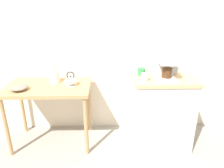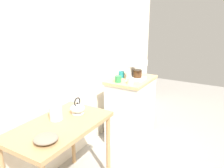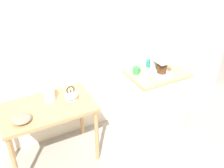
{
  "view_description": "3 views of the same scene",
  "coord_description": "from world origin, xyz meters",
  "px_view_note": "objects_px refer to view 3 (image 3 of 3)",
  "views": [
    {
      "loc": [
        0.02,
        -2.21,
        1.67
      ],
      "look_at": [
        0.08,
        -0.04,
        0.81
      ],
      "focal_mm": 33.85,
      "sensor_mm": 36.0,
      "label": 1
    },
    {
      "loc": [
        -1.97,
        -1.27,
        1.68
      ],
      "look_at": [
        0.15,
        -0.04,
        0.94
      ],
      "focal_mm": 35.78,
      "sensor_mm": 36.0,
      "label": 2
    },
    {
      "loc": [
        -1.0,
        -2.12,
        2.34
      ],
      "look_at": [
        0.05,
        -0.07,
        0.9
      ],
      "focal_mm": 40.47,
      "sensor_mm": 36.0,
      "label": 3
    }
  ],
  "objects_px": {
    "mug_dark_teal": "(149,63)",
    "teakettle": "(71,95)",
    "mug_tall_green": "(136,70)",
    "table_clock": "(161,62)",
    "mug_small_cream": "(145,77)",
    "bowl_stoneware": "(21,119)",
    "glass_carafe_vase": "(49,94)",
    "coffee_maker": "(161,63)"
  },
  "relations": [
    {
      "from": "mug_dark_teal",
      "to": "bowl_stoneware",
      "type": "bearing_deg",
      "value": -173.22
    },
    {
      "from": "teakettle",
      "to": "table_clock",
      "type": "height_order",
      "value": "table_clock"
    },
    {
      "from": "glass_carafe_vase",
      "to": "coffee_maker",
      "type": "height_order",
      "value": "coffee_maker"
    },
    {
      "from": "teakettle",
      "to": "coffee_maker",
      "type": "xyz_separation_m",
      "value": [
        1.04,
        -0.14,
        0.21
      ]
    },
    {
      "from": "teakettle",
      "to": "mug_small_cream",
      "type": "xyz_separation_m",
      "value": [
        0.81,
        -0.18,
        0.11
      ]
    },
    {
      "from": "glass_carafe_vase",
      "to": "table_clock",
      "type": "height_order",
      "value": "table_clock"
    },
    {
      "from": "glass_carafe_vase",
      "to": "mug_small_cream",
      "type": "height_order",
      "value": "glass_carafe_vase"
    },
    {
      "from": "glass_carafe_vase",
      "to": "coffee_maker",
      "type": "distance_m",
      "value": 1.28
    },
    {
      "from": "bowl_stoneware",
      "to": "table_clock",
      "type": "height_order",
      "value": "table_clock"
    },
    {
      "from": "bowl_stoneware",
      "to": "glass_carafe_vase",
      "type": "height_order",
      "value": "glass_carafe_vase"
    },
    {
      "from": "glass_carafe_vase",
      "to": "table_clock",
      "type": "xyz_separation_m",
      "value": [
        1.38,
        -0.07,
        0.1
      ]
    },
    {
      "from": "teakettle",
      "to": "mug_small_cream",
      "type": "bearing_deg",
      "value": -12.88
    },
    {
      "from": "glass_carafe_vase",
      "to": "mug_small_cream",
      "type": "distance_m",
      "value": 1.05
    },
    {
      "from": "mug_small_cream",
      "to": "bowl_stoneware",
      "type": "bearing_deg",
      "value": 177.6
    },
    {
      "from": "coffee_maker",
      "to": "mug_tall_green",
      "type": "height_order",
      "value": "coffee_maker"
    },
    {
      "from": "teakettle",
      "to": "glass_carafe_vase",
      "type": "bearing_deg",
      "value": 158.01
    },
    {
      "from": "mug_dark_teal",
      "to": "mug_small_cream",
      "type": "bearing_deg",
      "value": -132.24
    },
    {
      "from": "bowl_stoneware",
      "to": "teakettle",
      "type": "distance_m",
      "value": 0.56
    },
    {
      "from": "bowl_stoneware",
      "to": "table_clock",
      "type": "bearing_deg",
      "value": 4.73
    },
    {
      "from": "coffee_maker",
      "to": "mug_small_cream",
      "type": "xyz_separation_m",
      "value": [
        -0.23,
        -0.04,
        -0.1
      ]
    },
    {
      "from": "mug_small_cream",
      "to": "coffee_maker",
      "type": "bearing_deg",
      "value": 10.53
    },
    {
      "from": "bowl_stoneware",
      "to": "mug_dark_teal",
      "type": "relative_size",
      "value": 2.24
    },
    {
      "from": "bowl_stoneware",
      "to": "mug_dark_teal",
      "type": "height_order",
      "value": "mug_dark_teal"
    },
    {
      "from": "mug_tall_green",
      "to": "table_clock",
      "type": "bearing_deg",
      "value": 4.58
    },
    {
      "from": "glass_carafe_vase",
      "to": "table_clock",
      "type": "relative_size",
      "value": 1.8
    },
    {
      "from": "teakettle",
      "to": "mug_dark_teal",
      "type": "xyz_separation_m",
      "value": [
        1.03,
        0.06,
        0.11
      ]
    },
    {
      "from": "coffee_maker",
      "to": "mug_small_cream",
      "type": "relative_size",
      "value": 3.04
    },
    {
      "from": "glass_carafe_vase",
      "to": "mug_dark_teal",
      "type": "bearing_deg",
      "value": -1.21
    },
    {
      "from": "mug_small_cream",
      "to": "table_clock",
      "type": "xyz_separation_m",
      "value": [
        0.36,
        0.2,
        0.02
      ]
    },
    {
      "from": "glass_carafe_vase",
      "to": "mug_tall_green",
      "type": "distance_m",
      "value": 1.02
    },
    {
      "from": "mug_dark_teal",
      "to": "teakettle",
      "type": "bearing_deg",
      "value": -176.71
    },
    {
      "from": "teakettle",
      "to": "coffee_maker",
      "type": "bearing_deg",
      "value": -7.76
    },
    {
      "from": "glass_carafe_vase",
      "to": "mug_dark_teal",
      "type": "xyz_separation_m",
      "value": [
        1.24,
        -0.03,
        0.08
      ]
    },
    {
      "from": "teakettle",
      "to": "bowl_stoneware",
      "type": "bearing_deg",
      "value": -166.76
    },
    {
      "from": "glass_carafe_vase",
      "to": "mug_small_cream",
      "type": "relative_size",
      "value": 2.64
    },
    {
      "from": "coffee_maker",
      "to": "mug_dark_teal",
      "type": "bearing_deg",
      "value": 93.05
    },
    {
      "from": "mug_tall_green",
      "to": "glass_carafe_vase",
      "type": "bearing_deg",
      "value": 174.27
    },
    {
      "from": "bowl_stoneware",
      "to": "coffee_maker",
      "type": "height_order",
      "value": "coffee_maker"
    },
    {
      "from": "bowl_stoneware",
      "to": "mug_tall_green",
      "type": "bearing_deg",
      "value": 4.77
    },
    {
      "from": "mug_dark_teal",
      "to": "table_clock",
      "type": "distance_m",
      "value": 0.15
    },
    {
      "from": "mug_tall_green",
      "to": "bowl_stoneware",
      "type": "bearing_deg",
      "value": -175.23
    },
    {
      "from": "bowl_stoneware",
      "to": "coffee_maker",
      "type": "bearing_deg",
      "value": -0.49
    }
  ]
}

